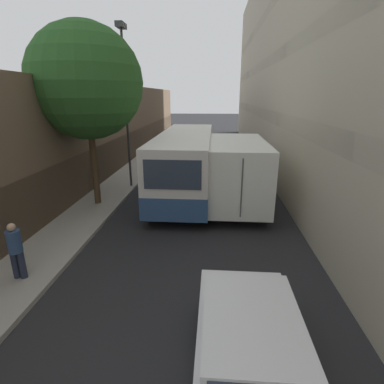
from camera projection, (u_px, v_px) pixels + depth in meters
The scene contains 11 objects.
ground_plane at pixel (197, 201), 14.49m from camera, with size 150.00×150.00×0.00m, color #232326.
sidewalk_left at pixel (106, 197), 14.79m from camera, with size 2.06×60.00×0.14m.
building_left_shopfront at pixel (57, 147), 14.18m from camera, with size 2.40×60.00×5.59m.
building_right_apartment at pixel (330, 30), 11.86m from camera, with size 2.40×60.00×14.76m.
car_hatchback at pixel (250, 354), 5.00m from camera, with size 1.83×4.34×1.45m.
bus at pixel (186, 162), 15.30m from camera, with size 2.53×9.86×3.08m.
box_truck at pixel (235, 168), 14.16m from camera, with size 2.45×7.73×2.99m.
panel_van at pixel (194, 139), 27.13m from camera, with size 1.94×4.57×1.94m.
pedestrian at pixel (16, 249), 7.88m from camera, with size 0.37×0.35×1.59m.
street_lamp at pixel (124, 81), 14.83m from camera, with size 0.36×0.80×8.00m.
street_tree_left at pixel (86, 83), 12.25m from camera, with size 4.64×4.64×7.56m.
Camera 1 is at (0.79, 1.36, 4.85)m, focal length 28.00 mm.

